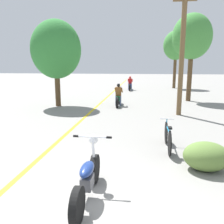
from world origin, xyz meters
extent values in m
plane|color=gray|center=(0.00, 0.00, 0.00)|extent=(120.00, 120.00, 0.00)
cube|color=yellow|center=(-1.70, 12.57, 0.00)|extent=(0.14, 48.00, 0.01)
cylinder|color=brown|center=(2.91, 8.73, 3.04)|extent=(0.24, 0.24, 6.07)
cube|color=brown|center=(2.91, 8.73, 5.47)|extent=(1.10, 0.10, 0.12)
cylinder|color=#513A23|center=(4.24, 13.64, 1.76)|extent=(0.32, 0.32, 3.53)
ellipsoid|color=#42893D|center=(4.24, 13.64, 4.35)|extent=(2.61, 2.35, 3.01)
cylinder|color=#513A23|center=(4.37, 22.79, 1.82)|extent=(0.32, 0.32, 3.64)
ellipsoid|color=#42893D|center=(4.37, 22.79, 4.47)|extent=(2.62, 2.35, 3.01)
cylinder|color=#513A23|center=(-4.10, 10.47, 1.22)|extent=(0.32, 0.32, 2.45)
ellipsoid|color=#337F38|center=(-4.10, 10.47, 3.39)|extent=(2.99, 2.69, 3.44)
ellipsoid|color=#5B7A38|center=(2.63, 2.21, 0.35)|extent=(1.10, 0.88, 0.70)
cylinder|color=black|center=(0.08, 1.27, 0.31)|extent=(0.12, 0.62, 0.62)
cylinder|color=black|center=(0.08, -0.12, 0.31)|extent=(0.12, 0.62, 0.62)
ellipsoid|color=navy|center=(0.08, 0.57, 0.62)|extent=(0.24, 0.64, 0.21)
cube|color=#4C4C51|center=(0.08, 0.57, 0.36)|extent=(0.20, 0.36, 0.24)
cylinder|color=silver|center=(0.08, 1.18, 0.70)|extent=(0.06, 0.23, 0.79)
cylinder|color=silver|center=(0.08, 1.09, 1.09)|extent=(0.69, 0.04, 0.04)
cylinder|color=black|center=(-0.27, 1.09, 1.09)|extent=(0.11, 0.05, 0.05)
cylinder|color=black|center=(0.42, 1.09, 1.09)|extent=(0.11, 0.05, 0.05)
sphere|color=silver|center=(0.08, 1.18, 1.01)|extent=(0.19, 0.19, 0.19)
cylinder|color=black|center=(-0.42, 11.70, 0.31)|extent=(0.12, 0.63, 0.63)
cylinder|color=black|center=(-0.42, 10.31, 0.31)|extent=(0.12, 0.63, 0.63)
cube|color=#0C4723|center=(-0.42, 11.01, 0.49)|extent=(0.20, 0.89, 0.28)
cylinder|color=silver|center=(-0.42, 11.60, 0.98)|extent=(0.50, 0.03, 0.03)
cylinder|color=slate|center=(-0.55, 10.96, 0.32)|extent=(0.11, 0.11, 0.63)
cylinder|color=slate|center=(-0.29, 10.96, 0.32)|extent=(0.11, 0.11, 0.63)
cube|color=brown|center=(-0.42, 10.99, 0.90)|extent=(0.34, 0.27, 0.56)
cylinder|color=brown|center=(-0.62, 11.15, 0.96)|extent=(0.08, 0.44, 0.34)
cylinder|color=brown|center=(-0.22, 11.15, 0.96)|extent=(0.08, 0.44, 0.34)
sphere|color=black|center=(-0.42, 11.03, 1.27)|extent=(0.21, 0.21, 0.21)
cylinder|color=black|center=(-0.21, 20.91, 0.34)|extent=(0.12, 0.68, 0.68)
cylinder|color=black|center=(-0.21, 19.38, 0.34)|extent=(0.12, 0.68, 0.68)
cube|color=navy|center=(-0.21, 20.14, 0.52)|extent=(0.20, 0.98, 0.28)
cylinder|color=silver|center=(-0.21, 20.81, 1.03)|extent=(0.50, 0.03, 0.03)
cylinder|color=slate|center=(-0.34, 20.09, 0.33)|extent=(0.11, 0.11, 0.66)
cylinder|color=slate|center=(-0.08, 20.09, 0.33)|extent=(0.11, 0.11, 0.66)
cube|color=red|center=(-0.21, 20.12, 0.90)|extent=(0.34, 0.27, 0.51)
cylinder|color=red|center=(-0.41, 20.28, 0.95)|extent=(0.08, 0.41, 0.32)
cylinder|color=red|center=(-0.01, 20.28, 0.95)|extent=(0.08, 0.41, 0.32)
sphere|color=#B21919|center=(-0.21, 20.16, 1.26)|extent=(0.22, 0.22, 0.22)
cylinder|color=black|center=(1.85, 4.12, 0.36)|extent=(0.04, 0.72, 0.72)
cylinder|color=black|center=(1.85, 3.03, 0.36)|extent=(0.04, 0.72, 0.72)
cylinder|color=#197FB2|center=(1.85, 3.58, 0.61)|extent=(0.04, 0.87, 0.04)
cylinder|color=#197FB2|center=(1.85, 3.11, 0.57)|extent=(0.03, 0.03, 0.43)
cube|color=black|center=(1.85, 3.11, 0.79)|extent=(0.10, 0.20, 0.05)
cylinder|color=#197FB2|center=(1.85, 4.07, 0.59)|extent=(0.03, 0.03, 0.47)
cylinder|color=silver|center=(1.85, 4.07, 0.82)|extent=(0.44, 0.03, 0.03)
camera|label=1|loc=(1.07, -3.44, 2.53)|focal=38.00mm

